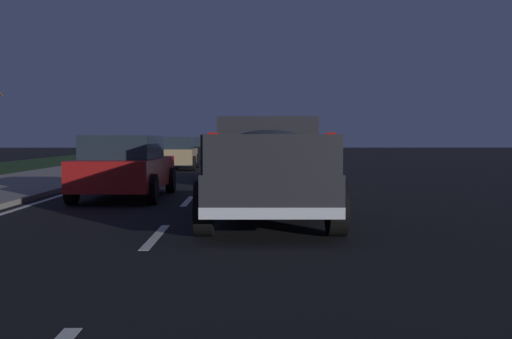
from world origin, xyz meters
name	(u,v)px	position (x,y,z in m)	size (l,w,h in m)	color
ground	(214,172)	(27.00, 0.00, 0.00)	(144.00, 144.00, 0.00)	black
sidewalk_shoulder	(83,171)	(27.00, 5.70, 0.06)	(108.00, 4.00, 0.12)	gray
lane_markings	(162,170)	(28.71, 2.51, 0.00)	(108.00, 3.54, 0.01)	silver
pickup_truck	(268,166)	(10.80, -1.75, 0.98)	(5.45, 2.34, 1.87)	#232328
sedan_tan	(176,153)	(29.31, 1.90, 0.78)	(4.43, 2.08, 1.54)	#9E845B
sedan_white	(250,159)	(20.29, -1.50, 0.78)	(4.41, 2.03, 1.54)	silver
sedan_black	(192,150)	(37.73, 1.85, 0.78)	(4.45, 2.11, 1.54)	black
sedan_red	(125,166)	(15.01, 1.60, 0.78)	(4.44, 2.09, 1.54)	maroon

